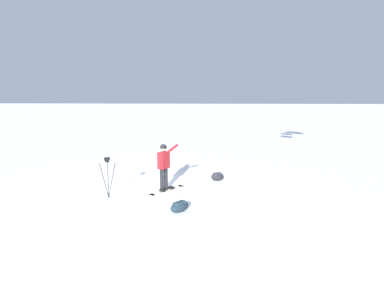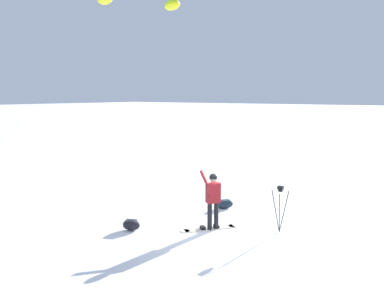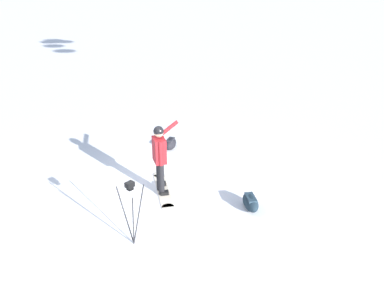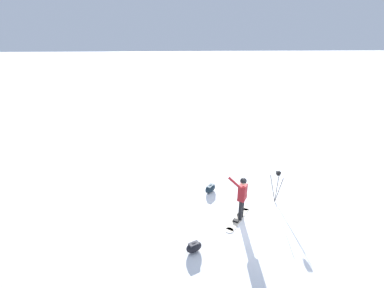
{
  "view_description": "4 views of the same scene",
  "coord_description": "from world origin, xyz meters",
  "px_view_note": "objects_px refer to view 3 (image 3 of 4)",
  "views": [
    {
      "loc": [
        10.78,
        2.48,
        3.4
      ],
      "look_at": [
        0.9,
        1.69,
        1.87
      ],
      "focal_mm": 28.47,
      "sensor_mm": 36.0,
      "label": 1
    },
    {
      "loc": [
        -9.29,
        -5.39,
        4.08
      ],
      "look_at": [
        1.15,
        2.11,
        2.4
      ],
      "focal_mm": 35.46,
      "sensor_mm": 36.0,
      "label": 2
    },
    {
      "loc": [
        6.23,
        -5.39,
        5.2
      ],
      "look_at": [
        0.62,
        1.18,
        1.24
      ],
      "focal_mm": 38.11,
      "sensor_mm": 36.0,
      "label": 3
    },
    {
      "loc": [
        -8.22,
        3.33,
        6.39
      ],
      "look_at": [
        1.27,
        2.33,
        2.67
      ],
      "focal_mm": 25.31,
      "sensor_mm": 36.0,
      "label": 4
    }
  ],
  "objects_px": {
    "gear_bag_small": "(171,144)",
    "snowboard": "(163,189)",
    "snowboarder": "(160,153)",
    "gear_bag_large": "(250,202)",
    "camera_tripod": "(131,201)"
  },
  "relations": [
    {
      "from": "snowboard",
      "to": "camera_tripod",
      "type": "height_order",
      "value": "camera_tripod"
    },
    {
      "from": "gear_bag_large",
      "to": "snowboard",
      "type": "bearing_deg",
      "value": -160.84
    },
    {
      "from": "snowboarder",
      "to": "gear_bag_small",
      "type": "distance_m",
      "value": 2.63
    },
    {
      "from": "snowboard",
      "to": "gear_bag_large",
      "type": "relative_size",
      "value": 2.14
    },
    {
      "from": "gear_bag_large",
      "to": "gear_bag_small",
      "type": "height_order",
      "value": "gear_bag_small"
    },
    {
      "from": "snowboarder",
      "to": "snowboard",
      "type": "height_order",
      "value": "snowboarder"
    },
    {
      "from": "camera_tripod",
      "to": "gear_bag_small",
      "type": "distance_m",
      "value": 4.53
    },
    {
      "from": "gear_bag_small",
      "to": "snowboard",
      "type": "bearing_deg",
      "value": -51.18
    },
    {
      "from": "snowboarder",
      "to": "gear_bag_small",
      "type": "relative_size",
      "value": 2.87
    },
    {
      "from": "snowboard",
      "to": "gear_bag_small",
      "type": "xyz_separation_m",
      "value": [
        -1.49,
        1.85,
        0.15
      ]
    },
    {
      "from": "gear_bag_large",
      "to": "camera_tripod",
      "type": "distance_m",
      "value": 2.9
    },
    {
      "from": "snowboard",
      "to": "gear_bag_small",
      "type": "distance_m",
      "value": 2.38
    },
    {
      "from": "camera_tripod",
      "to": "gear_bag_small",
      "type": "bearing_deg",
      "value": 123.81
    },
    {
      "from": "camera_tripod",
      "to": "gear_bag_small",
      "type": "relative_size",
      "value": 2.29
    },
    {
      "from": "gear_bag_large",
      "to": "gear_bag_small",
      "type": "xyz_separation_m",
      "value": [
        -3.55,
        1.14,
        0.01
      ]
    }
  ]
}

